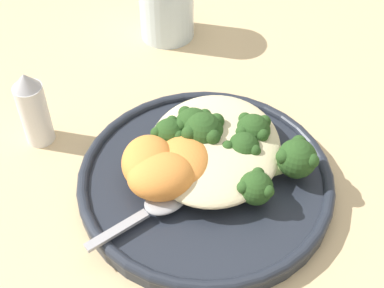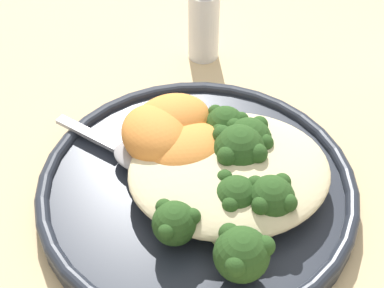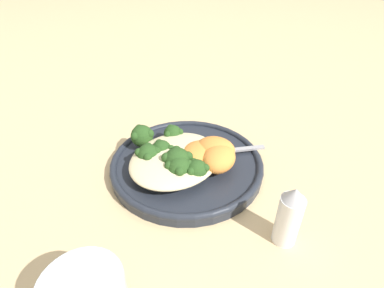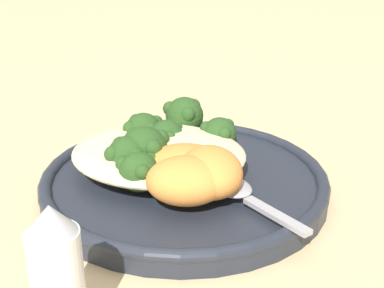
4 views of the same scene
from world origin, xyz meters
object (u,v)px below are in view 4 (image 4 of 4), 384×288
(broccoli_stalk_6, at_px, (152,171))
(sweet_potato_chunk_0, at_px, (210,172))
(plate, at_px, (185,181))
(broccoli_stalk_5, at_px, (139,158))
(quinoa_mound, at_px, (159,153))
(broccoli_stalk_0, at_px, (216,141))
(sweet_potato_chunk_3, at_px, (200,174))
(broccoli_stalk_2, at_px, (175,144))
(broccoli_stalk_4, at_px, (148,151))
(broccoli_stalk_3, at_px, (154,138))
(sweet_potato_chunk_1, at_px, (185,164))
(sweet_potato_chunk_2, at_px, (187,180))
(salt_shaker, at_px, (57,276))
(broccoli_stalk_1, at_px, (187,124))
(spoon, at_px, (235,190))

(broccoli_stalk_6, height_order, sweet_potato_chunk_0, sweet_potato_chunk_0)
(plate, height_order, broccoli_stalk_5, broccoli_stalk_5)
(plate, height_order, quinoa_mound, quinoa_mound)
(broccoli_stalk_0, xyz_separation_m, sweet_potato_chunk_3, (-0.00, -0.07, -0.00))
(broccoli_stalk_2, height_order, sweet_potato_chunk_3, broccoli_stalk_2)
(broccoli_stalk_0, xyz_separation_m, broccoli_stalk_5, (-0.06, -0.06, 0.00))
(broccoli_stalk_0, height_order, broccoli_stalk_4, broccoli_stalk_4)
(broccoli_stalk_3, bearing_deg, sweet_potato_chunk_1, 160.40)
(plate, bearing_deg, sweet_potato_chunk_2, -75.30)
(sweet_potato_chunk_0, bearing_deg, broccoli_stalk_4, 155.42)
(broccoli_stalk_3, bearing_deg, sweet_potato_chunk_3, 163.54)
(broccoli_stalk_5, height_order, sweet_potato_chunk_0, same)
(broccoli_stalk_5, relative_size, sweet_potato_chunk_2, 1.46)
(salt_shaker, bearing_deg, broccoli_stalk_2, 85.57)
(broccoli_stalk_6, distance_m, salt_shaker, 0.16)
(broccoli_stalk_0, height_order, sweet_potato_chunk_1, same)
(broccoli_stalk_4, bearing_deg, broccoli_stalk_1, -111.53)
(plate, height_order, sweet_potato_chunk_3, sweet_potato_chunk_3)
(quinoa_mound, bearing_deg, sweet_potato_chunk_1, -39.15)
(broccoli_stalk_0, bearing_deg, broccoli_stalk_6, 158.38)
(quinoa_mound, height_order, broccoli_stalk_2, broccoli_stalk_2)
(broccoli_stalk_4, relative_size, spoon, 0.86)
(broccoli_stalk_0, xyz_separation_m, broccoli_stalk_3, (-0.06, -0.01, 0.00))
(broccoli_stalk_1, bearing_deg, plate, 168.32)
(broccoli_stalk_0, height_order, sweet_potato_chunk_2, sweet_potato_chunk_2)
(broccoli_stalk_3, relative_size, spoon, 1.10)
(salt_shaker, bearing_deg, sweet_potato_chunk_3, 71.96)
(quinoa_mound, relative_size, salt_shaker, 1.75)
(broccoli_stalk_0, bearing_deg, sweet_potato_chunk_3, -173.69)
(spoon, bearing_deg, broccoli_stalk_5, -149.58)
(broccoli_stalk_3, distance_m, sweet_potato_chunk_2, 0.10)
(broccoli_stalk_3, relative_size, sweet_potato_chunk_1, 1.53)
(broccoli_stalk_6, bearing_deg, broccoli_stalk_1, -136.37)
(sweet_potato_chunk_0, bearing_deg, sweet_potato_chunk_2, -131.86)
(plate, relative_size, broccoli_stalk_5, 2.69)
(plate, height_order, sweet_potato_chunk_0, sweet_potato_chunk_0)
(quinoa_mound, bearing_deg, plate, -8.25)
(broccoli_stalk_0, xyz_separation_m, broccoli_stalk_1, (-0.04, 0.03, 0.00))
(sweet_potato_chunk_0, bearing_deg, broccoli_stalk_6, 177.94)
(sweet_potato_chunk_0, relative_size, sweet_potato_chunk_2, 1.01)
(broccoli_stalk_3, height_order, spoon, broccoli_stalk_3)
(broccoli_stalk_6, bearing_deg, broccoli_stalk_0, -161.69)
(broccoli_stalk_1, distance_m, broccoli_stalk_6, 0.11)
(plate, xyz_separation_m, broccoli_stalk_5, (-0.04, -0.02, 0.03))
(broccoli_stalk_0, bearing_deg, broccoli_stalk_3, 105.67)
(broccoli_stalk_1, bearing_deg, salt_shaker, 154.03)
(plate, height_order, broccoli_stalk_1, broccoli_stalk_1)
(broccoli_stalk_1, relative_size, spoon, 1.27)
(sweet_potato_chunk_1, bearing_deg, sweet_potato_chunk_3, -38.24)
(broccoli_stalk_6, bearing_deg, broccoli_stalk_2, -137.67)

